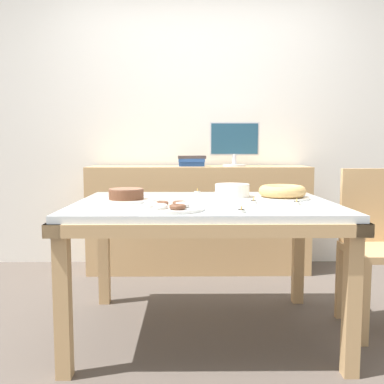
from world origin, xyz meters
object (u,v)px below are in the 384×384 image
Objects in this scene: cake_chocolate_round at (126,196)px; cake_golden_bundt at (282,192)px; pastry_platter at (169,207)px; tealight_left_edge at (297,203)px; tealight_near_front at (218,193)px; tealight_near_cakes at (253,202)px; tealight_right_edge at (197,192)px; chair at (380,240)px; tealight_centre at (241,211)px; computer_monitor at (234,144)px; book_stack at (192,161)px; plate_stack at (232,190)px.

cake_golden_bundt is (0.90, 0.11, 0.01)m from cake_chocolate_round.
tealight_left_edge is (0.67, 0.19, -0.00)m from pastry_platter.
tealight_left_edge is at bearing -53.93° from tealight_near_front.
tealight_left_edge is at bearing -9.33° from cake_chocolate_round.
tealight_near_cakes and tealight_right_edge have the same top height.
cake_golden_bundt is 0.79m from pastry_platter.
tealight_centre is (-0.89, -0.53, 0.25)m from chair.
computer_monitor is 1.00m from tealight_near_front.
pastry_platter is at bearing -111.53° from tealight_near_front.
tealight_near_cakes is (0.32, -1.40, -0.18)m from book_stack.
cake_golden_bundt is at bearing -20.14° from plate_stack.
plate_stack is at bearing -63.54° from tealight_near_front.
tealight_left_edge and tealight_right_edge have the same top height.
chair is 1.53m from computer_monitor.
computer_monitor reaches higher than tealight_centre.
pastry_platter is 0.51m from tealight_near_cakes.
chair is 1.33m from pastry_platter.
tealight_near_front is (-0.38, 0.53, 0.00)m from tealight_left_edge.
chair is 0.65m from cake_golden_bundt.
tealight_centre is at bearing -86.27° from tealight_near_front.
chair is at bearing 13.52° from tealight_near_cakes.
tealight_left_edge is at bearing 41.54° from tealight_centre.
plate_stack reaches higher than tealight_right_edge.
chair is 23.50× the size of tealight_near_cakes.
cake_golden_bundt is at bearing 60.76° from tealight_centre.
tealight_centre is 1.00× the size of tealight_near_front.
cake_golden_bundt is 0.45m from tealight_near_front.
tealight_left_edge is at bearing -69.45° from book_stack.
pastry_platter is at bearing -160.72° from chair.
plate_stack is 0.18m from tealight_near_front.
tealight_right_edge is at bearing 78.62° from pastry_platter.
tealight_near_cakes is at bearing -166.48° from chair.
tealight_near_cakes is at bearing -77.10° from book_stack.
cake_golden_bundt is 7.97× the size of tealight_left_edge.
tealight_near_cakes is (-0.05, -1.40, -0.32)m from computer_monitor.
chair is at bearing -17.20° from tealight_right_edge.
tealight_right_edge is (-1.08, 0.33, 0.25)m from chair.
chair reaches higher than plate_stack.
tealight_near_cakes is at bearing -91.87° from computer_monitor.
plate_stack is (-0.13, -1.08, -0.29)m from computer_monitor.
book_stack reaches higher than cake_golden_bundt.
plate_stack is at bearing 19.22° from cake_chocolate_round.
cake_golden_bundt is at bearing 94.18° from tealight_left_edge.
cake_golden_bundt is at bearing 35.16° from pastry_platter.
book_stack is 0.90m from tealight_right_edge.
tealight_near_cakes is 1.00× the size of tealight_right_edge.
book_stack is (-0.37, 0.00, -0.14)m from computer_monitor.
chair is 23.50× the size of tealight_centre.
computer_monitor is at bearing 77.35° from tealight_near_front.
chair is 1.51m from cake_chocolate_round.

